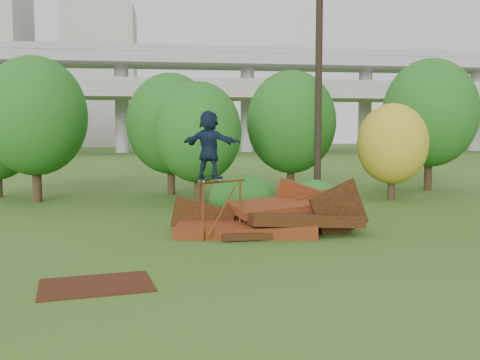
{
  "coord_description": "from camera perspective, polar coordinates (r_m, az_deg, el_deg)",
  "views": [
    {
      "loc": [
        -2.71,
        -11.97,
        2.86
      ],
      "look_at": [
        -0.8,
        2.0,
        1.6
      ],
      "focal_mm": 40.0,
      "sensor_mm": 36.0,
      "label": 1
    }
  ],
  "objects": [
    {
      "name": "shrub_right",
      "position": [
        18.42,
        7.99,
        -1.91
      ],
      "size": [
        1.77,
        1.62,
        1.25
      ],
      "primitive_type": "ellipsoid",
      "color": "#175015",
      "rests_on": "ground"
    },
    {
      "name": "tree_0",
      "position": [
        23.38,
        -21.04,
        6.38
      ],
      "size": [
        4.22,
        4.22,
        5.95
      ],
      "color": "black",
      "rests_on": "ground"
    },
    {
      "name": "building_right",
      "position": [
        115.29,
        -14.6,
        10.48
      ],
      "size": [
        14.0,
        14.0,
        28.0
      ],
      "primitive_type": "cube",
      "color": "#9E9E99",
      "rests_on": "ground"
    },
    {
      "name": "ground",
      "position": [
        12.6,
        4.89,
        -8.03
      ],
      "size": [
        240.0,
        240.0,
        0.0
      ],
      "primitive_type": "plane",
      "color": "#2D5116",
      "rests_on": "ground"
    },
    {
      "name": "freeway_overpass",
      "position": [
        75.31,
        -5.77,
        10.76
      ],
      "size": [
        160.0,
        15.0,
        13.7
      ],
      "color": "gray",
      "rests_on": "ground"
    },
    {
      "name": "grind_rail",
      "position": [
        14.46,
        -1.92,
        -2.05
      ],
      "size": [
        1.37,
        1.04,
        1.57
      ],
      "color": "#642E0F",
      "rests_on": "ground"
    },
    {
      "name": "tree_4",
      "position": [
        23.44,
        15.95,
        3.72
      ],
      "size": [
        2.96,
        2.96,
        4.08
      ],
      "color": "black",
      "rests_on": "ground"
    },
    {
      "name": "flat_plate",
      "position": [
        10.51,
        -15.11,
        -10.78
      ],
      "size": [
        2.27,
        1.8,
        0.03
      ],
      "primitive_type": "cube",
      "rotation": [
        0.0,
        0.0,
        0.18
      ],
      "color": "#3B1A0C",
      "rests_on": "ground"
    },
    {
      "name": "skateboard",
      "position": [
        14.1,
        -3.28,
        0.09
      ],
      "size": [
        0.73,
        0.62,
        0.08
      ],
      "rotation": [
        0.0,
        0.0,
        0.64
      ],
      "color": "black",
      "rests_on": "grind_rail"
    },
    {
      "name": "utility_pole",
      "position": [
        21.89,
        8.4,
        11.96
      ],
      "size": [
        1.4,
        0.28,
        10.84
      ],
      "color": "black",
      "rests_on": "ground"
    },
    {
      "name": "tree_5",
      "position": [
        27.81,
        19.6,
        6.73
      ],
      "size": [
        4.58,
        4.58,
        6.43
      ],
      "color": "black",
      "rests_on": "ground"
    },
    {
      "name": "shrub_left",
      "position": [
        17.38,
        0.25,
        -1.87
      ],
      "size": [
        2.17,
        2.0,
        1.5
      ],
      "primitive_type": "ellipsoid",
      "color": "#175015",
      "rests_on": "ground"
    },
    {
      "name": "skater",
      "position": [
        14.05,
        -3.3,
        3.79
      ],
      "size": [
        1.69,
        1.32,
        1.79
      ],
      "primitive_type": "imported",
      "rotation": [
        0.0,
        0.0,
        2.59
      ],
      "color": "#131F37",
      "rests_on": "skateboard"
    },
    {
      "name": "scrap_pile",
      "position": [
        15.4,
        2.97,
        -4.31
      ],
      "size": [
        5.68,
        2.94,
        1.95
      ],
      "color": "#3F1E0B",
      "rests_on": "ground"
    },
    {
      "name": "tree_3",
      "position": [
        24.75,
        5.48,
        6.17
      ],
      "size": [
        4.11,
        4.11,
        5.7
      ],
      "color": "black",
      "rests_on": "ground"
    },
    {
      "name": "tree_1",
      "position": [
        24.61,
        -7.42,
        5.97
      ],
      "size": [
        3.99,
        3.99,
        5.55
      ],
      "color": "black",
      "rests_on": "ground"
    },
    {
      "name": "tree_2",
      "position": [
        21.02,
        -4.5,
        5.09
      ],
      "size": [
        3.44,
        3.44,
        4.84
      ],
      "color": "black",
      "rests_on": "ground"
    }
  ]
}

